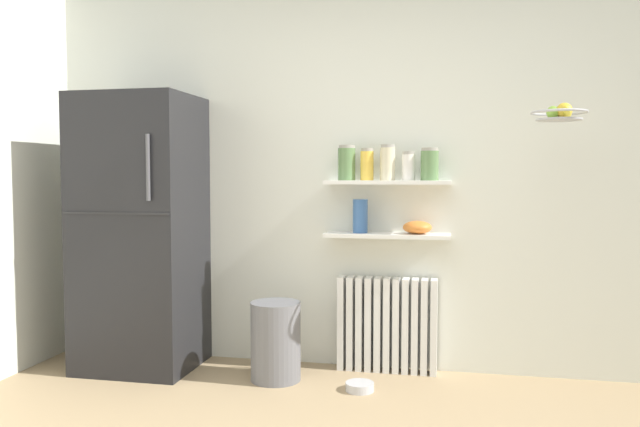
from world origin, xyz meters
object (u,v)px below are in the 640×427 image
object	(u,v)px
refrigerator	(141,233)
shelf_bowl	(417,227)
storage_jar_4	(430,164)
radiator	(387,325)
vase	(360,216)
trash_bin	(276,341)
hanging_fruit_basket	(560,113)
pet_food_bowl	(360,387)
storage_jar_3	(408,166)
storage_jar_0	(347,163)
storage_jar_2	(388,163)
storage_jar_1	(367,164)

from	to	relation	value
refrigerator	shelf_bowl	distance (m)	1.82
storage_jar_4	radiator	bearing A→B (deg)	173.53
vase	trash_bin	bearing A→B (deg)	-149.06
refrigerator	radiator	distance (m)	1.74
refrigerator	storage_jar_4	world-z (taller)	refrigerator
trash_bin	hanging_fruit_basket	size ratio (longest dim) A/B	1.62
pet_food_bowl	radiator	bearing A→B (deg)	73.97
shelf_bowl	hanging_fruit_basket	size ratio (longest dim) A/B	0.61
storage_jar_3	hanging_fruit_basket	world-z (taller)	hanging_fruit_basket
refrigerator	storage_jar_0	distance (m)	1.44
vase	pet_food_bowl	size ratio (longest dim) A/B	1.27
storage_jar_2	storage_jar_3	bearing A→B (deg)	-0.00
radiator	vase	size ratio (longest dim) A/B	2.97
radiator	hanging_fruit_basket	xyz separation A→B (m)	(0.98, -0.36, 1.32)
shelf_bowl	hanging_fruit_basket	bearing A→B (deg)	-22.69
storage_jar_2	storage_jar_1	bearing A→B (deg)	-180.00
pet_food_bowl	storage_jar_4	bearing A→B (deg)	44.94
refrigerator	storage_jar_3	size ratio (longest dim) A/B	9.80
refrigerator	storage_jar_1	distance (m)	1.56
refrigerator	radiator	xyz separation A→B (m)	(1.62, 0.24, -0.59)
pet_food_bowl	hanging_fruit_basket	distance (m)	1.94
radiator	storage_jar_0	world-z (taller)	storage_jar_0
storage_jar_0	pet_food_bowl	world-z (taller)	storage_jar_0
refrigerator	storage_jar_4	xyz separation A→B (m)	(1.88, 0.21, 0.45)
storage_jar_2	shelf_bowl	xyz separation A→B (m)	(0.19, -0.00, -0.41)
storage_jar_0	storage_jar_1	xyz separation A→B (m)	(0.13, 0.00, -0.01)
vase	storage_jar_2	bearing A→B (deg)	0.00
storage_jar_0	pet_food_bowl	bearing A→B (deg)	-69.08
storage_jar_3	trash_bin	xyz separation A→B (m)	(-0.80, -0.29, -1.09)
radiator	storage_jar_4	size ratio (longest dim) A/B	3.14
trash_bin	hanging_fruit_basket	world-z (taller)	hanging_fruit_basket
storage_jar_0	storage_jar_2	distance (m)	0.26
storage_jar_0	trash_bin	world-z (taller)	storage_jar_0
storage_jar_0	storage_jar_1	size ratio (longest dim) A/B	1.10
shelf_bowl	hanging_fruit_basket	distance (m)	1.09
shelf_bowl	trash_bin	world-z (taller)	shelf_bowl
vase	shelf_bowl	xyz separation A→B (m)	(0.37, 0.00, -0.07)
storage_jar_0	storage_jar_2	xyz separation A→B (m)	(0.26, 0.00, 0.00)
radiator	storage_jar_1	world-z (taller)	storage_jar_1
storage_jar_2	hanging_fruit_basket	xyz separation A→B (m)	(0.98, -0.33, 0.26)
radiator	storage_jar_4	xyz separation A→B (m)	(0.26, -0.03, 1.04)
refrigerator	pet_food_bowl	size ratio (longest dim) A/B	10.56
storage_jar_1	storage_jar_3	xyz separation A→B (m)	(0.26, -0.00, -0.01)
refrigerator	storage_jar_2	world-z (taller)	refrigerator
storage_jar_2	storage_jar_3	world-z (taller)	storage_jar_2
storage_jar_2	vase	bearing A→B (deg)	-180.00
refrigerator	storage_jar_3	bearing A→B (deg)	6.74
shelf_bowl	storage_jar_2	bearing A→B (deg)	180.00
storage_jar_0	storage_jar_2	world-z (taller)	storage_jar_2
storage_jar_1	storage_jar_3	bearing A→B (deg)	-0.00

